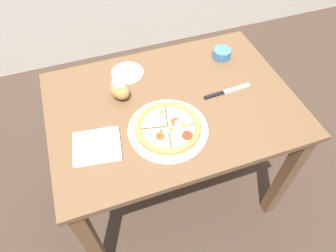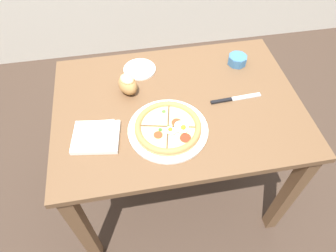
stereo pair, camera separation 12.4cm
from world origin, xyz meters
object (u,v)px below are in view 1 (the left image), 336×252
(pizza, at_px, (168,128))
(bread_piece_near, at_px, (120,89))
(side_saucer, at_px, (127,73))
(napkin_folded, at_px, (97,145))
(dining_table, at_px, (172,120))
(knife_main, at_px, (227,91))
(ramekin_bowl, at_px, (222,53))

(pizza, distance_m, bread_piece_near, 0.30)
(side_saucer, bearing_deg, napkin_folded, -119.81)
(napkin_folded, bearing_deg, dining_table, 20.07)
(pizza, xyz_separation_m, side_saucer, (-0.07, 0.40, -0.01))
(pizza, relative_size, side_saucer, 2.10)
(napkin_folded, relative_size, side_saucer, 1.31)
(dining_table, distance_m, side_saucer, 0.32)
(napkin_folded, height_order, knife_main, napkin_folded)
(pizza, distance_m, knife_main, 0.36)
(dining_table, relative_size, napkin_folded, 5.33)
(ramekin_bowl, bearing_deg, dining_table, -147.79)
(ramekin_bowl, distance_m, bread_piece_near, 0.57)
(dining_table, xyz_separation_m, knife_main, (0.26, -0.02, 0.13))
(ramekin_bowl, height_order, knife_main, ramekin_bowl)
(ramekin_bowl, xyz_separation_m, napkin_folded, (-0.72, -0.36, -0.01))
(side_saucer, bearing_deg, dining_table, -60.83)
(napkin_folded, distance_m, bread_piece_near, 0.30)
(knife_main, xyz_separation_m, side_saucer, (-0.41, 0.28, 0.00))
(pizza, bearing_deg, napkin_folded, 177.92)
(ramekin_bowl, xyz_separation_m, side_saucer, (-0.49, 0.04, -0.02))
(dining_table, distance_m, napkin_folded, 0.42)
(dining_table, height_order, napkin_folded, napkin_folded)
(dining_table, xyz_separation_m, bread_piece_near, (-0.21, 0.11, 0.18))
(bread_piece_near, distance_m, knife_main, 0.50)
(side_saucer, bearing_deg, knife_main, -34.23)
(napkin_folded, relative_size, knife_main, 0.87)
(dining_table, relative_size, knife_main, 4.64)
(napkin_folded, bearing_deg, ramekin_bowl, 26.30)
(ramekin_bowl, height_order, side_saucer, ramekin_bowl)
(dining_table, bearing_deg, pizza, -115.77)
(knife_main, bearing_deg, dining_table, 172.76)
(pizza, xyz_separation_m, ramekin_bowl, (0.42, 0.37, 0.01))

